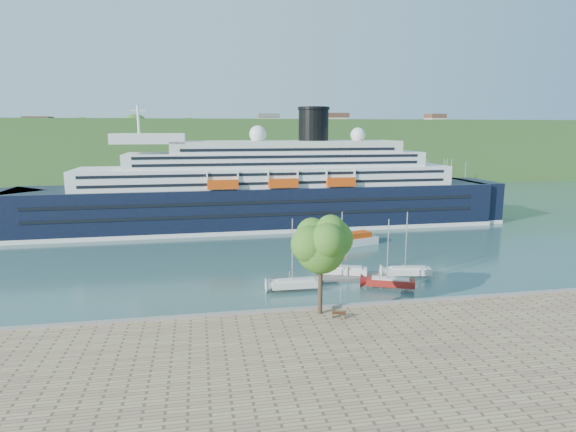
# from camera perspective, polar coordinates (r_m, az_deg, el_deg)

# --- Properties ---
(ground) EXTENTS (400.00, 400.00, 0.00)m
(ground) POSITION_cam_1_polar(r_m,az_deg,el_deg) (55.27, 8.38, -11.39)
(ground) COLOR #2D514E
(ground) RESTS_ON ground
(far_hillside) EXTENTS (400.00, 50.00, 24.00)m
(far_hillside) POSITION_cam_1_polar(r_m,az_deg,el_deg) (194.45, -5.54, 7.72)
(far_hillside) COLOR #2B5622
(far_hillside) RESTS_ON ground
(quay_coping) EXTENTS (220.00, 0.50, 0.30)m
(quay_coping) POSITION_cam_1_polar(r_m,az_deg,el_deg) (54.68, 8.48, -10.35)
(quay_coping) COLOR slate
(quay_coping) RESTS_ON promenade
(cruise_ship) EXTENTS (111.46, 17.28, 25.00)m
(cruise_ship) POSITION_cam_1_polar(r_m,az_deg,el_deg) (100.34, -3.54, 5.75)
(cruise_ship) COLOR black
(cruise_ship) RESTS_ON ground
(park_bench) EXTENTS (1.60, 1.01, 0.95)m
(park_bench) POSITION_cam_1_polar(r_m,az_deg,el_deg) (51.10, 6.07, -11.40)
(park_bench) COLOR #402212
(park_bench) RESTS_ON promenade
(promenade_tree) EXTENTS (6.93, 6.93, 11.47)m
(promenade_tree) POSITION_cam_1_polar(r_m,az_deg,el_deg) (50.42, 3.89, -5.35)
(promenade_tree) COLOR #316B1C
(promenade_tree) RESTS_ON promenade
(floating_pontoon) EXTENTS (18.50, 3.07, 0.41)m
(floating_pontoon) POSITION_cam_1_polar(r_m,az_deg,el_deg) (66.46, 5.43, -7.39)
(floating_pontoon) COLOR slate
(floating_pontoon) RESTS_ON ground
(sailboat_white_near) EXTENTS (6.94, 2.01, 8.93)m
(sailboat_white_near) POSITION_cam_1_polar(r_m,az_deg,el_deg) (60.75, 0.96, -4.85)
(sailboat_white_near) COLOR silver
(sailboat_white_near) RESTS_ON ground
(sailboat_red) EXTENTS (6.96, 4.35, 8.73)m
(sailboat_red) POSITION_cam_1_polar(r_m,az_deg,el_deg) (62.75, 12.15, -4.69)
(sailboat_red) COLOR maroon
(sailboat_red) RESTS_ON ground
(sailboat_white_far) EXTENTS (7.06, 3.08, 8.82)m
(sailboat_white_far) POSITION_cam_1_polar(r_m,az_deg,el_deg) (68.20, 14.20, -3.54)
(sailboat_white_far) COLOR silver
(sailboat_white_far) RESTS_ON ground
(tender_launch) EXTENTS (8.65, 5.09, 2.26)m
(tender_launch) POSITION_cam_1_polar(r_m,az_deg,el_deg) (86.60, 8.03, -2.65)
(tender_launch) COLOR #CA400B
(tender_launch) RESTS_ON ground
(sailboat_extra) EXTENTS (7.05, 3.96, 8.78)m
(sailboat_extra) POSITION_cam_1_polar(r_m,az_deg,el_deg) (66.87, 6.77, -3.58)
(sailboat_extra) COLOR silver
(sailboat_extra) RESTS_ON ground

